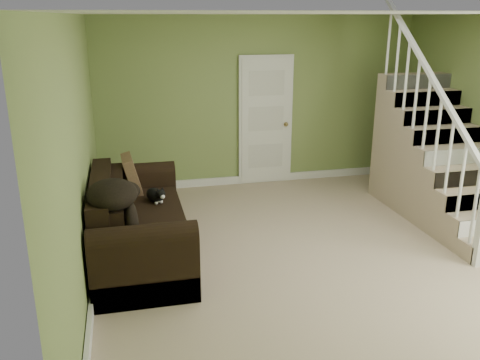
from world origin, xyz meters
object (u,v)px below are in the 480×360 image
sofa (136,226)px  side_table (126,198)px  cat (155,195)px  banana (153,229)px

sofa → side_table: (-0.09, 1.15, -0.07)m
sofa → side_table: bearing=94.6°
sofa → cat: (0.25, 0.33, 0.23)m
side_table → cat: bearing=-67.3°
banana → sofa: bearing=101.5°
sofa → side_table: sofa is taller
side_table → banana: side_table is taller
side_table → cat: (0.34, -0.81, 0.30)m
side_table → sofa: bearing=-85.4°
side_table → cat: side_table is taller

